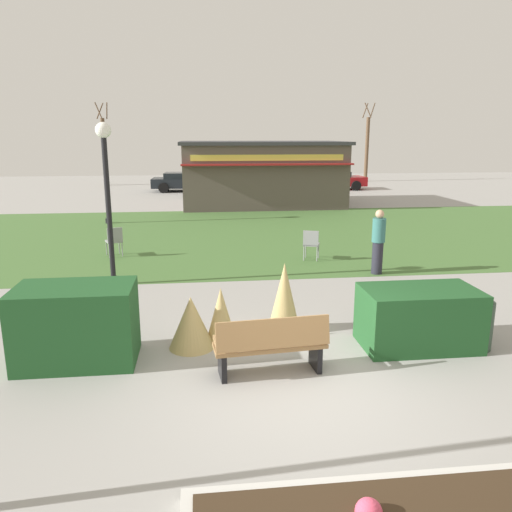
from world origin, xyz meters
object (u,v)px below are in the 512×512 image
object	(u,v)px
cafe_chair_east	(114,239)
parked_car_center_slot	(261,180)
trash_bin	(477,325)
parked_car_east_slot	(332,180)
tree_left_bg	(367,147)
person_strolling	(378,242)
tree_right_bg	(104,150)
lamppost_mid	(107,184)
cafe_chair_west	(311,242)
park_bench	(271,345)
food_kiosk	(262,173)
parked_car_west_slot	(185,181)
lamppost_far	(104,164)

from	to	relation	value
cafe_chair_east	parked_car_center_slot	distance (m)	18.99
trash_bin	parked_car_center_slot	distance (m)	25.28
parked_car_east_slot	tree_left_bg	world-z (taller)	tree_left_bg
person_strolling	tree_right_bg	world-z (taller)	tree_right_bg
lamppost_mid	parked_car_center_slot	bearing A→B (deg)	73.33
parked_car_center_slot	parked_car_east_slot	bearing A→B (deg)	-0.01
lamppost_mid	cafe_chair_west	xyz separation A→B (m)	(5.30, 1.83, -1.90)
cafe_chair_east	park_bench	bearing A→B (deg)	-66.24
lamppost_mid	person_strolling	xyz separation A→B (m)	(6.70, 0.22, -1.57)
cafe_chair_west	cafe_chair_east	bearing A→B (deg)	168.90
tree_right_bg	food_kiosk	bearing A→B (deg)	-49.66
trash_bin	food_kiosk	bearing A→B (deg)	94.21
tree_left_bg	tree_right_bg	bearing A→B (deg)	-177.19
food_kiosk	tree_left_bg	xyz separation A→B (m)	(9.86, 12.59, 0.98)
cafe_chair_east	person_strolling	size ratio (longest dim) A/B	0.53
lamppost_mid	park_bench	bearing A→B (deg)	-58.47
lamppost_mid	tree_right_bg	distance (m)	25.87
tree_right_bg	parked_car_west_slot	bearing A→B (deg)	-39.47
park_bench	parked_car_west_slot	xyz separation A→B (m)	(-1.88, 25.84, 0.16)
cafe_chair_east	trash_bin	bearing A→B (deg)	-46.29
lamppost_mid	parked_car_east_slot	size ratio (longest dim) A/B	0.90
food_kiosk	tree_right_bg	size ratio (longest dim) A/B	1.44
lamppost_mid	cafe_chair_west	size ratio (longest dim) A/B	4.30
cafe_chair_east	tree_left_bg	xyz separation A→B (m)	(15.65, 23.50, 2.08)
lamppost_far	parked_car_east_slot	world-z (taller)	lamppost_far
person_strolling	parked_car_west_slot	xyz separation A→B (m)	(-5.45, 20.53, -0.22)
cafe_chair_west	parked_car_center_slot	xyz separation A→B (m)	(0.91, 18.92, 0.12)
parked_car_west_slot	parked_car_center_slot	xyz separation A→B (m)	(4.97, -0.00, 0.00)
lamppost_mid	tree_right_bg	xyz separation A→B (m)	(-4.50, 25.48, 0.09)
lamppost_mid	cafe_chair_west	bearing A→B (deg)	19.06
parked_car_east_slot	tree_left_bg	size ratio (longest dim) A/B	0.71
parked_car_west_slot	tree_right_bg	world-z (taller)	tree_right_bg
park_bench	cafe_chair_west	distance (m)	7.26
lamppost_mid	parked_car_east_slot	bearing A→B (deg)	62.02
parked_car_west_slot	parked_car_center_slot	world-z (taller)	same
food_kiosk	parked_car_center_slot	bearing A→B (deg)	83.07
trash_bin	food_kiosk	distance (m)	18.47
parked_car_center_slot	tree_right_bg	world-z (taller)	tree_right_bg
tree_left_bg	cafe_chair_east	bearing A→B (deg)	-123.67
parked_car_center_slot	tree_right_bg	bearing A→B (deg)	156.16
cafe_chair_east	tree_right_bg	distance (m)	22.98
lamppost_mid	lamppost_far	size ratio (longest dim) A/B	1.00
cafe_chair_east	parked_car_west_slot	world-z (taller)	parked_car_west_slot
person_strolling	parked_car_center_slot	size ratio (longest dim) A/B	0.40
food_kiosk	parked_car_west_slot	size ratio (longest dim) A/B	1.93
lamppost_far	tree_right_bg	world-z (taller)	tree_right_bg
lamppost_far	parked_car_center_slot	distance (m)	14.29
person_strolling	tree_right_bg	bearing A→B (deg)	-141.80
food_kiosk	tree_left_bg	world-z (taller)	tree_left_bg
tree_left_bg	parked_car_center_slot	bearing A→B (deg)	-147.71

